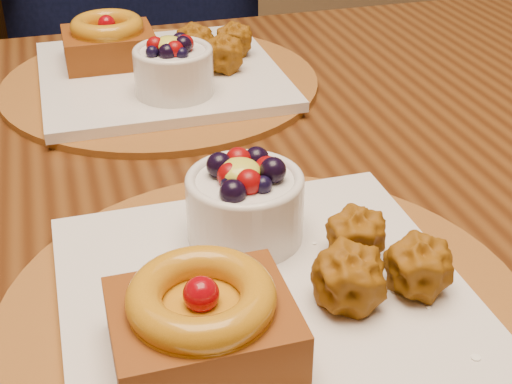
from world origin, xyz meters
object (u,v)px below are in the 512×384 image
dining_table (203,237)px  place_setting_near (261,286)px  place_setting_far (158,68)px  chair_far (94,102)px

dining_table → place_setting_near: size_ratio=4.21×
place_setting_far → chair_far: (-0.05, 0.64, -0.31)m
place_setting_far → dining_table: bearing=-89.3°
chair_far → place_setting_far: bearing=-82.8°
dining_table → place_setting_near: bearing=-90.8°
chair_far → dining_table: bearing=-83.8°
dining_table → place_setting_far: place_setting_far is taller
place_setting_near → dining_table: bearing=89.2°
chair_far → place_setting_near: bearing=-84.7°
place_setting_near → place_setting_far: size_ratio=1.00×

